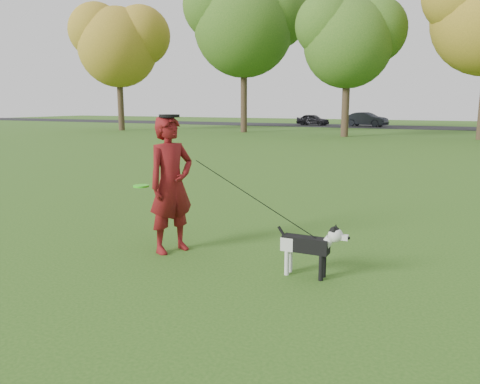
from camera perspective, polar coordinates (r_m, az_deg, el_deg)
The scene contains 8 objects.
ground at distance 6.53m, azimuth -4.91°, elevation -8.51°, with size 120.00×120.00×0.00m, color #285116.
road at distance 45.46m, azimuth 21.78°, elevation 7.30°, with size 120.00×7.00×0.02m, color black.
man at distance 6.82m, azimuth -8.40°, elevation 0.89°, with size 0.73×0.48×1.99m, color #5D0D12.
dog at distance 5.91m, azimuth 8.68°, elevation -6.27°, with size 0.93×0.19×0.71m.
car_left at distance 47.35m, azimuth 8.88°, elevation 8.71°, with size 1.29×3.21×1.09m, color black.
car_mid at distance 46.11m, azimuth 15.14°, elevation 8.55°, with size 1.38×3.97×1.31m, color black.
man_held_items at distance 6.10m, azimuth 1.44°, elevation -0.55°, with size 2.87×0.35×1.52m.
tree_row at distance 32.13m, azimuth 18.14°, elevation 19.66°, with size 51.74×8.86×12.01m.
Camera 1 is at (3.15, -5.30, 2.15)m, focal length 35.00 mm.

